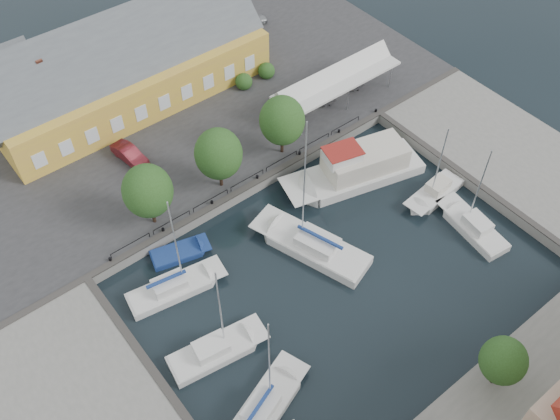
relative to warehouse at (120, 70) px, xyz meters
name	(u,v)px	position (x,y,z in m)	size (l,w,h in m)	color
ground	(325,264)	(2.60, -28.36, -4.43)	(140.00, 140.00, 0.00)	black
north_quay	(176,118)	(2.60, -5.36, -3.93)	(56.00, 26.00, 1.00)	#2D2D30
east_quay	(513,158)	(24.60, -30.36, -3.93)	(12.00, 24.00, 1.00)	slate
quay_edge_fittings	(289,222)	(2.62, -23.61, -3.37)	(56.00, 24.72, 0.40)	#383533
warehouse	(120,70)	(0.00, 0.00, 0.00)	(28.56, 14.00, 9.55)	gold
tent_canopy	(337,80)	(16.60, -13.86, -0.74)	(14.00, 4.00, 2.83)	silver
quay_trees	(218,154)	(0.60, -16.36, 0.45)	(18.20, 4.20, 6.30)	black
car_silver	(251,20)	(18.18, 2.70, -2.78)	(1.54, 3.83, 1.31)	#A2A5A9
car_red	(130,154)	(-4.23, -8.39, -2.73)	(1.47, 4.22, 1.39)	maroon
center_sailboat	(313,247)	(2.78, -26.56, -4.07)	(6.25, 10.94, 14.33)	silver
trawler	(358,170)	(11.58, -22.62, -3.41)	(14.02, 7.29, 5.00)	silver
east_boat_b	(434,194)	(15.50, -28.74, -4.17)	(6.67, 2.73, 9.16)	silver
east_boat_c	(473,228)	(15.09, -33.53, -4.17)	(3.19, 7.52, 9.52)	silver
west_boat_a	(175,289)	(-8.57, -22.84, -4.16)	(8.39, 3.61, 10.88)	silver
west_boat_c	(216,352)	(-9.14, -29.50, -4.17)	(7.90, 3.57, 10.45)	silver
west_boat_d	(264,409)	(-9.06, -35.25, -4.16)	(8.53, 5.06, 11.10)	silver
launch_nw	(180,254)	(-6.29, -19.95, -4.34)	(5.33, 3.21, 0.88)	navy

